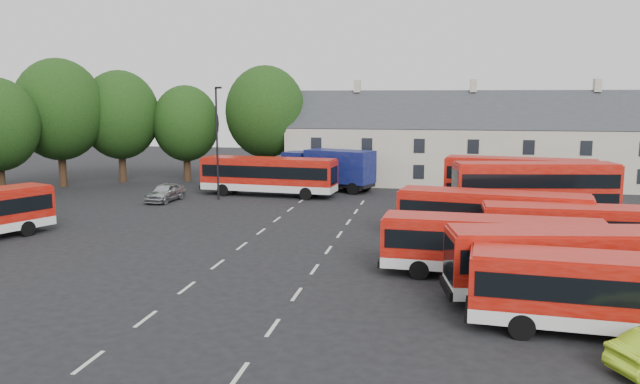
# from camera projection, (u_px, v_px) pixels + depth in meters

# --- Properties ---
(ground) EXTENTS (140.00, 140.00, 0.00)m
(ground) POSITION_uv_depth(u_px,v_px,m) (230.00, 255.00, 33.45)
(ground) COLOR black
(ground) RESTS_ON ground
(lane_markings) EXTENTS (5.15, 33.80, 0.01)m
(lane_markings) POSITION_uv_depth(u_px,v_px,m) (285.00, 248.00, 34.94)
(lane_markings) COLOR beige
(lane_markings) RESTS_ON ground
(treeline) EXTENTS (29.92, 32.59, 12.01)m
(treeline) POSITION_uv_depth(u_px,v_px,m) (75.00, 117.00, 55.04)
(treeline) COLOR black
(treeline) RESTS_ON ground
(terrace_houses) EXTENTS (35.70, 7.13, 10.06)m
(terrace_houses) POSITION_uv_depth(u_px,v_px,m) (471.00, 145.00, 59.50)
(terrace_houses) COLOR beige
(terrace_houses) RESTS_ON ground
(bus_row_a) EXTENTS (10.41, 3.16, 2.90)m
(bus_row_a) POSITION_uv_depth(u_px,v_px,m) (621.00, 290.00, 21.60)
(bus_row_a) COLOR silver
(bus_row_a) RESTS_ON ground
(bus_row_b) EXTENTS (11.32, 4.21, 3.13)m
(bus_row_b) POSITION_uv_depth(u_px,v_px,m) (586.00, 260.00, 25.08)
(bus_row_b) COLOR silver
(bus_row_b) RESTS_ON ground
(bus_row_c) EXTENTS (10.18, 2.80, 2.85)m
(bus_row_c) POSITION_uv_depth(u_px,v_px,m) (492.00, 242.00, 28.91)
(bus_row_c) COLOR silver
(bus_row_c) RESTS_ON ground
(bus_row_d) EXTENTS (10.04, 2.36, 2.84)m
(bus_row_d) POSITION_uv_depth(u_px,v_px,m) (582.00, 228.00, 32.09)
(bus_row_d) COLOR silver
(bus_row_d) RESTS_ON ground
(bus_row_e) EXTENTS (10.96, 4.19, 3.03)m
(bus_row_e) POSITION_uv_depth(u_px,v_px,m) (492.00, 213.00, 35.77)
(bus_row_e) COLOR silver
(bus_row_e) RESTS_ON ground
(bus_dd_south) EXTENTS (10.54, 4.02, 4.22)m
(bus_dd_south) POSITION_uv_depth(u_px,v_px,m) (534.00, 191.00, 40.30)
(bus_dd_south) COLOR silver
(bus_dd_south) RESTS_ON ground
(bus_dd_north) EXTENTS (10.46, 3.99, 4.19)m
(bus_dd_north) POSITION_uv_depth(u_px,v_px,m) (520.00, 184.00, 43.62)
(bus_dd_north) COLOR silver
(bus_dd_north) RESTS_ON ground
(bus_north) EXTENTS (11.82, 3.80, 3.28)m
(bus_north) POSITION_uv_depth(u_px,v_px,m) (269.00, 173.00, 53.22)
(bus_north) COLOR silver
(bus_north) RESTS_ON ground
(box_truck) EXTENTS (8.87, 5.45, 3.71)m
(box_truck) POSITION_uv_depth(u_px,v_px,m) (329.00, 168.00, 56.42)
(box_truck) COLOR black
(box_truck) RESTS_ON ground
(silver_car) EXTENTS (2.10, 4.50, 1.49)m
(silver_car) POSITION_uv_depth(u_px,v_px,m) (165.00, 192.00, 50.58)
(silver_car) COLOR #B3B6BB
(silver_car) RESTS_ON ground
(lamppost) EXTENTS (0.63, 0.42, 9.23)m
(lamppost) POSITION_uv_depth(u_px,v_px,m) (217.00, 140.00, 50.84)
(lamppost) COLOR black
(lamppost) RESTS_ON ground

